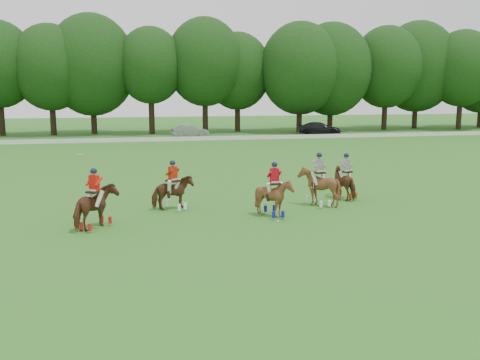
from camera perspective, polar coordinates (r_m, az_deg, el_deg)
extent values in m
plane|color=#2D671D|center=(19.67, -1.84, -6.19)|extent=(180.00, 180.00, 0.00)
cylinder|color=black|center=(69.04, -24.11, 6.40)|extent=(0.70, 0.70, 4.98)
cylinder|color=black|center=(67.69, -19.33, 6.50)|extent=(0.70, 0.70, 4.64)
ellipsoid|color=black|center=(67.67, -19.60, 11.26)|extent=(8.80, 8.80, 10.13)
cylinder|color=black|center=(68.31, -15.33, 6.58)|extent=(0.70, 0.70, 4.31)
ellipsoid|color=black|center=(68.30, -15.57, 11.74)|extent=(10.67, 10.67, 12.27)
cylinder|color=black|center=(66.76, -9.41, 7.13)|extent=(0.70, 0.70, 5.24)
ellipsoid|color=black|center=(66.77, -9.54, 11.97)|extent=(8.06, 8.06, 9.26)
cylinder|color=black|center=(67.67, -3.73, 7.25)|extent=(0.70, 0.70, 5.19)
ellipsoid|color=black|center=(67.70, -3.79, 12.46)|extent=(9.50, 9.50, 10.92)
cylinder|color=black|center=(69.83, -0.27, 7.05)|extent=(0.70, 0.70, 4.48)
ellipsoid|color=black|center=(69.80, -0.27, 11.54)|extent=(8.60, 8.60, 9.89)
cylinder|color=black|center=(69.10, 6.34, 6.85)|extent=(0.70, 0.70, 4.21)
ellipsoid|color=black|center=(69.07, 6.43, 11.75)|extent=(10.11, 10.11, 11.63)
cylinder|color=black|center=(71.98, 9.58, 6.83)|extent=(0.70, 0.70, 4.07)
ellipsoid|color=black|center=(71.96, 9.71, 11.57)|extent=(10.46, 10.46, 12.03)
cylinder|color=black|center=(75.44, 15.16, 7.03)|extent=(0.70, 0.70, 4.79)
ellipsoid|color=black|center=(75.44, 15.36, 11.54)|extent=(9.47, 9.47, 10.89)
cylinder|color=black|center=(79.42, 18.15, 6.87)|extent=(0.70, 0.70, 4.44)
ellipsoid|color=black|center=(79.42, 18.39, 11.40)|extent=(10.84, 10.84, 12.47)
cylinder|color=black|center=(79.30, 22.35, 6.78)|extent=(0.70, 0.70, 4.86)
ellipsoid|color=black|center=(79.30, 22.62, 10.95)|extent=(8.94, 8.94, 10.28)
cylinder|color=black|center=(84.91, 24.24, 6.47)|extent=(0.70, 0.70, 3.90)
cube|color=white|center=(56.95, -8.79, 4.32)|extent=(120.00, 0.10, 0.44)
imported|color=gray|center=(61.74, -5.36, 5.23)|extent=(4.33, 2.07, 1.37)
imported|color=black|center=(65.50, 8.50, 5.46)|extent=(5.53, 3.84, 1.49)
imported|color=#4F2F15|center=(21.50, -15.18, -2.83)|extent=(1.92, 2.15, 1.69)
cube|color=black|center=(21.38, -15.26, -1.20)|extent=(0.69, 0.71, 0.08)
cylinder|color=tan|center=(21.42, -15.99, 1.28)|extent=(0.48, 0.64, 1.08)
imported|color=#4F2F15|center=(24.19, -7.15, -1.39)|extent=(2.01, 1.97, 1.54)
cube|color=black|center=(24.09, -7.17, -0.07)|extent=(0.69, 0.71, 0.08)
cylinder|color=tan|center=(24.30, -6.65, -0.16)|extent=(0.15, 0.18, 1.29)
imported|color=#4F2F15|center=(22.79, 3.66, -1.86)|extent=(1.38, 1.54, 1.66)
cube|color=black|center=(22.68, 3.68, -0.35)|extent=(0.46, 0.57, 0.08)
cylinder|color=tan|center=(22.78, 4.40, -0.52)|extent=(0.04, 0.21, 1.29)
imported|color=#4F2F15|center=(27.01, 11.19, -0.32)|extent=(1.37, 2.02, 1.57)
cube|color=black|center=(26.92, 11.23, 0.89)|extent=(0.59, 0.67, 0.08)
cylinder|color=tan|center=(26.74, 10.74, 0.67)|extent=(0.09, 0.21, 1.29)
imported|color=#4F2F15|center=(25.15, 8.37, -0.69)|extent=(1.68, 1.83, 1.81)
cube|color=black|center=(25.04, 8.41, 0.81)|extent=(0.52, 0.62, 0.08)
cylinder|color=tan|center=(24.91, 7.80, 0.60)|extent=(0.06, 0.21, 1.29)
sphere|color=white|center=(21.95, 4.05, -4.41)|extent=(0.09, 0.09, 0.09)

